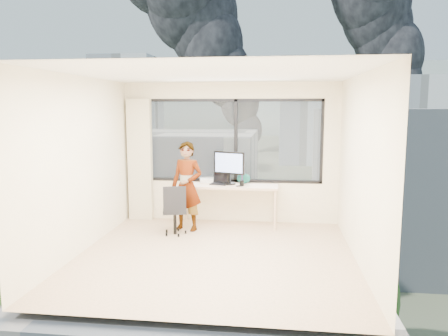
% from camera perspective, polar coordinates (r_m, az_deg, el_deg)
% --- Properties ---
extents(floor, '(4.00, 4.00, 0.01)m').
position_cam_1_polar(floor, '(6.40, -1.13, -11.53)').
color(floor, '#D7AF8C').
rests_on(floor, ground).
extents(ceiling, '(4.00, 4.00, 0.01)m').
position_cam_1_polar(ceiling, '(6.04, -1.19, 12.39)').
color(ceiling, white).
rests_on(ceiling, ground).
extents(wall_front, '(4.00, 0.01, 2.60)m').
position_cam_1_polar(wall_front, '(4.14, -5.12, -3.74)').
color(wall_front, beige).
rests_on(wall_front, ground).
extents(wall_left, '(0.01, 4.00, 2.60)m').
position_cam_1_polar(wall_left, '(6.67, -18.43, 0.37)').
color(wall_left, beige).
rests_on(wall_left, ground).
extents(wall_right, '(0.01, 4.00, 2.60)m').
position_cam_1_polar(wall_right, '(6.13, 17.69, -0.24)').
color(wall_right, beige).
rests_on(wall_right, ground).
extents(window_wall, '(3.30, 0.16, 1.55)m').
position_cam_1_polar(window_wall, '(8.03, 1.23, 3.64)').
color(window_wall, black).
rests_on(window_wall, ground).
extents(curtain, '(0.45, 0.14, 2.30)m').
position_cam_1_polar(curtain, '(8.32, -11.08, 1.05)').
color(curtain, beige).
rests_on(curtain, floor).
extents(desk, '(1.80, 0.60, 0.75)m').
position_cam_1_polar(desk, '(7.87, 0.59, -4.92)').
color(desk, '#D1AD8C').
rests_on(desk, floor).
extents(chair, '(0.54, 0.54, 0.87)m').
position_cam_1_polar(chair, '(7.34, -6.56, -5.44)').
color(chair, black).
rests_on(chair, floor).
extents(person, '(0.64, 0.50, 1.56)m').
position_cam_1_polar(person, '(7.52, -4.95, -2.43)').
color(person, '#2D2D33').
rests_on(person, floor).
extents(monitor, '(0.62, 0.32, 0.61)m').
position_cam_1_polar(monitor, '(7.81, 0.69, 0.05)').
color(monitor, black).
rests_on(monitor, desk).
extents(game_console, '(0.36, 0.32, 0.07)m').
position_cam_1_polar(game_console, '(8.10, -2.13, -1.59)').
color(game_console, white).
rests_on(game_console, desk).
extents(laptop, '(0.38, 0.39, 0.20)m').
position_cam_1_polar(laptop, '(7.82, -0.63, -1.46)').
color(laptop, black).
rests_on(laptop, desk).
extents(cellphone, '(0.12, 0.07, 0.01)m').
position_cam_1_polar(cellphone, '(7.64, 2.03, -2.40)').
color(cellphone, black).
rests_on(cellphone, desk).
extents(pen_cup, '(0.08, 0.08, 0.10)m').
position_cam_1_polar(pen_cup, '(7.69, 2.39, -2.02)').
color(pen_cup, black).
rests_on(pen_cup, desk).
extents(handbag, '(0.25, 0.13, 0.19)m').
position_cam_1_polar(handbag, '(7.92, 2.62, -1.39)').
color(handbag, '#0C4A44').
rests_on(handbag, desk).
extents(exterior_ground, '(400.00, 400.00, 0.04)m').
position_cam_1_polar(exterior_ground, '(127.00, 6.62, 0.72)').
color(exterior_ground, '#515B3D').
rests_on(exterior_ground, ground).
extents(near_bldg_a, '(16.00, 12.00, 14.00)m').
position_cam_1_polar(near_bldg_a, '(38.40, -8.07, -5.78)').
color(near_bldg_a, beige).
rests_on(near_bldg_a, exterior_ground).
extents(near_bldg_b, '(14.00, 13.00, 16.00)m').
position_cam_1_polar(near_bldg_b, '(46.08, 20.96, -2.64)').
color(near_bldg_b, beige).
rests_on(near_bldg_b, exterior_ground).
extents(far_tower_a, '(14.00, 14.00, 28.00)m').
position_cam_1_polar(far_tower_a, '(107.16, -12.57, 6.74)').
color(far_tower_a, silver).
rests_on(far_tower_a, exterior_ground).
extents(far_tower_b, '(13.00, 13.00, 30.00)m').
position_cam_1_polar(far_tower_b, '(126.17, 10.40, 7.43)').
color(far_tower_b, silver).
rests_on(far_tower_b, exterior_ground).
extents(far_tower_c, '(15.00, 15.00, 26.00)m').
position_cam_1_polar(far_tower_c, '(152.52, 24.04, 6.20)').
color(far_tower_c, silver).
rests_on(far_tower_c, exterior_ground).
extents(far_tower_d, '(16.00, 14.00, 22.00)m').
position_cam_1_polar(far_tower_d, '(167.50, -14.33, 6.07)').
color(far_tower_d, silver).
rests_on(far_tower_d, exterior_ground).
extents(hill_a, '(288.00, 216.00, 90.00)m').
position_cam_1_polar(hill_a, '(348.02, -13.32, 5.20)').
color(hill_a, slate).
rests_on(hill_a, exterior_ground).
extents(hill_b, '(300.00, 220.00, 96.00)m').
position_cam_1_polar(hill_b, '(341.09, 24.04, 4.67)').
color(hill_b, slate).
rests_on(hill_b, exterior_ground).
extents(tree_a, '(7.00, 7.00, 8.00)m').
position_cam_1_polar(tree_a, '(34.84, -23.06, -12.99)').
color(tree_a, '#2A551C').
rests_on(tree_a, exterior_ground).
extents(tree_b, '(7.60, 7.60, 9.00)m').
position_cam_1_polar(tree_b, '(26.83, 13.73, -17.89)').
color(tree_b, '#2A551C').
rests_on(tree_b, exterior_ground).
extents(smoke_plume_a, '(40.00, 24.00, 90.00)m').
position_cam_1_polar(smoke_plume_a, '(160.63, 3.22, 21.33)').
color(smoke_plume_a, black).
rests_on(smoke_plume_a, exterior_ground).
extents(smoke_plume_b, '(30.00, 18.00, 70.00)m').
position_cam_1_polar(smoke_plume_b, '(185.77, 24.84, 15.04)').
color(smoke_plume_b, black).
rests_on(smoke_plume_b, exterior_ground).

